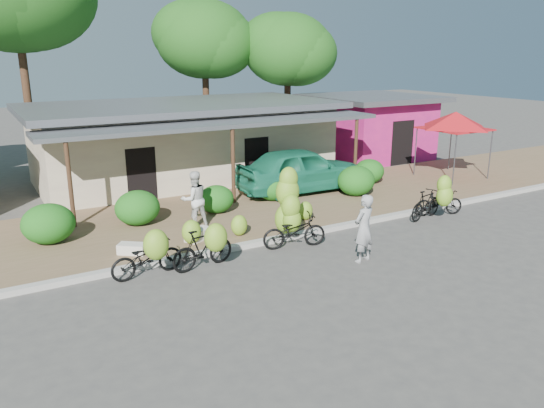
{
  "coord_description": "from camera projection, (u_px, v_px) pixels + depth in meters",
  "views": [
    {
      "loc": [
        -8.2,
        -10.76,
        5.43
      ],
      "look_at": [
        -0.79,
        1.96,
        1.2
      ],
      "focal_mm": 35.0,
      "sensor_mm": 36.0,
      "label": 1
    }
  ],
  "objects": [
    {
      "name": "curb",
      "position": [
        294.0,
        236.0,
        16.04
      ],
      "size": [
        60.0,
        0.25,
        0.15
      ],
      "primitive_type": "cube",
      "color": "#A8A399",
      "rests_on": "ground"
    },
    {
      "name": "bike_left",
      "position": [
        205.0,
        247.0,
        13.59
      ],
      "size": [
        1.84,
        1.27,
        1.39
      ],
      "rotation": [
        0.0,
        0.0,
        1.72
      ],
      "color": "black",
      "rests_on": "ground"
    },
    {
      "name": "teal_van",
      "position": [
        301.0,
        170.0,
        20.73
      ],
      "size": [
        5.26,
        2.26,
        1.77
      ],
      "primitive_type": "imported",
      "rotation": [
        0.0,
        0.0,
        1.54
      ],
      "color": "#197252",
      "rests_on": "sidewalk"
    },
    {
      "name": "bike_right",
      "position": [
        431.0,
        201.0,
        17.61
      ],
      "size": [
        1.76,
        1.3,
        1.61
      ],
      "rotation": [
        0.0,
        0.0,
        1.8
      ],
      "color": "black",
      "rests_on": "ground"
    },
    {
      "name": "shop_pink",
      "position": [
        370.0,
        126.0,
        28.15
      ],
      "size": [
        6.0,
        6.0,
        3.25
      ],
      "color": "#CE1F70",
      "rests_on": "ground"
    },
    {
      "name": "hedge_3",
      "position": [
        273.0,
        188.0,
        19.62
      ],
      "size": [
        1.23,
        1.1,
        0.96
      ],
      "primitive_type": "ellipsoid",
      "color": "#125013",
      "rests_on": "sidewalk"
    },
    {
      "name": "hedge_0",
      "position": [
        48.0,
        224.0,
        15.16
      ],
      "size": [
        1.49,
        1.34,
        1.16
      ],
      "primitive_type": "ellipsoid",
      "color": "#125013",
      "rests_on": "sidewalk"
    },
    {
      "name": "bike_center",
      "position": [
        291.0,
        216.0,
        15.3
      ],
      "size": [
        1.97,
        1.39,
        2.26
      ],
      "rotation": [
        0.0,
        0.0,
        1.34
      ],
      "color": "black",
      "rests_on": "ground"
    },
    {
      "name": "bystander",
      "position": [
        194.0,
        199.0,
        16.5
      ],
      "size": [
        0.89,
        0.7,
        1.79
      ],
      "primitive_type": "imported",
      "rotation": [
        0.0,
        0.0,
        3.17
      ],
      "color": "silver",
      "rests_on": "sidewalk"
    },
    {
      "name": "vendor",
      "position": [
        364.0,
        228.0,
        14.04
      ],
      "size": [
        0.76,
        0.59,
        1.86
      ],
      "primitive_type": "imported",
      "rotation": [
        0.0,
        0.0,
        3.38
      ],
      "color": "gray",
      "rests_on": "ground"
    },
    {
      "name": "loose_banana_a",
      "position": [
        192.0,
        232.0,
        15.17
      ],
      "size": [
        0.57,
        0.48,
        0.71
      ],
      "primitive_type": "ellipsoid",
      "color": "#8AAD2B",
      "rests_on": "sidewalk"
    },
    {
      "name": "sack_far",
      "position": [
        132.0,
        249.0,
        14.47
      ],
      "size": [
        0.83,
        0.76,
        0.28
      ],
      "primitive_type": "cube",
      "rotation": [
        0.0,
        0.0,
        -0.66
      ],
      "color": "silver",
      "rests_on": "sidewalk"
    },
    {
      "name": "loose_banana_b",
      "position": [
        239.0,
        225.0,
        15.86
      ],
      "size": [
        0.51,
        0.43,
        0.63
      ],
      "primitive_type": "ellipsoid",
      "color": "#8AAD2B",
      "rests_on": "sidewalk"
    },
    {
      "name": "hedge_2",
      "position": [
        216.0,
        199.0,
        18.09
      ],
      "size": [
        1.23,
        1.1,
        0.96
      ],
      "primitive_type": "ellipsoid",
      "color": "#125013",
      "rests_on": "sidewalk"
    },
    {
      "name": "shop_main",
      "position": [
        184.0,
        141.0,
        23.01
      ],
      "size": [
        13.0,
        8.5,
        3.35
      ],
      "color": "beige",
      "rests_on": "ground"
    },
    {
      "name": "ground",
      "position": [
        333.0,
        260.0,
        14.4
      ],
      "size": [
        100.0,
        100.0,
        0.0
      ],
      "primitive_type": "plane",
      "color": "#454240",
      "rests_on": "ground"
    },
    {
      "name": "tree_near_right",
      "position": [
        284.0,
        48.0,
        28.51
      ],
      "size": [
        4.97,
        4.84,
        7.51
      ],
      "color": "#442F1B",
      "rests_on": "ground"
    },
    {
      "name": "loose_banana_c",
      "position": [
        305.0,
        211.0,
        17.35
      ],
      "size": [
        0.5,
        0.42,
        0.62
      ],
      "primitive_type": "ellipsoid",
      "color": "#8AAD2B",
      "rests_on": "sidewalk"
    },
    {
      "name": "hedge_4",
      "position": [
        356.0,
        181.0,
        20.26
      ],
      "size": [
        1.47,
        1.33,
        1.15
      ],
      "primitive_type": "ellipsoid",
      "color": "#125013",
      "rests_on": "sidewalk"
    },
    {
      "name": "sack_near",
      "position": [
        199.0,
        234.0,
        15.57
      ],
      "size": [
        0.94,
        0.75,
        0.3
      ],
      "primitive_type": "cube",
      "rotation": [
        0.0,
        0.0,
        0.48
      ],
      "color": "silver",
      "rests_on": "sidewalk"
    },
    {
      "name": "bike_far_right",
      "position": [
        439.0,
        202.0,
        18.2
      ],
      "size": [
        1.83,
        1.11,
        0.91
      ],
      "rotation": [
        0.0,
        0.0,
        1.25
      ],
      "color": "black",
      "rests_on": "ground"
    },
    {
      "name": "red_canopy",
      "position": [
        455.0,
        120.0,
        22.76
      ],
      "size": [
        3.5,
        3.5,
        2.86
      ],
      "color": "#59595E",
      "rests_on": "sidewalk"
    },
    {
      "name": "hedge_1",
      "position": [
        137.0,
        208.0,
        16.81
      ],
      "size": [
        1.42,
        1.28,
        1.11
      ],
      "primitive_type": "ellipsoid",
      "color": "#125013",
      "rests_on": "sidewalk"
    },
    {
      "name": "sidewalk",
      "position": [
        248.0,
        211.0,
        18.54
      ],
      "size": [
        60.0,
        6.0,
        0.12
      ],
      "primitive_type": "cube",
      "color": "brown",
      "rests_on": "ground"
    },
    {
      "name": "hedge_5",
      "position": [
        369.0,
        171.0,
        22.18
      ],
      "size": [
        1.3,
        1.17,
        1.01
      ],
      "primitive_type": "ellipsoid",
      "color": "#125013",
      "rests_on": "sidewalk"
    },
    {
      "name": "bike_far_left",
      "position": [
        148.0,
        256.0,
        13.11
      ],
      "size": [
        1.92,
        1.32,
        1.42
      ],
      "rotation": [
        0.0,
        0.0,
        1.66
      ],
      "color": "black",
      "rests_on": "ground"
    },
    {
      "name": "tree_center_right",
      "position": [
        200.0,
        37.0,
        28.1
      ],
      "size": [
        5.25,
        5.13,
        8.14
      ],
      "color": "#442F1B",
      "rests_on": "ground"
    }
  ]
}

